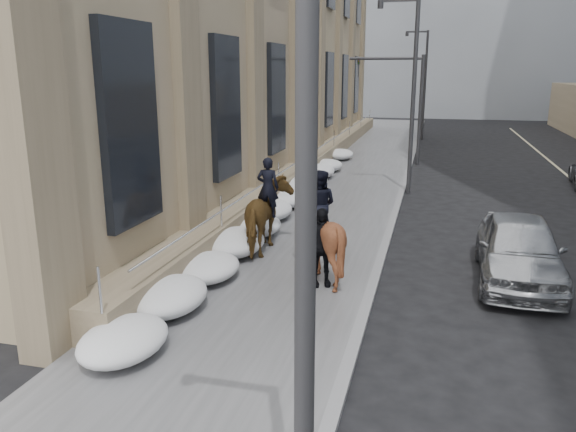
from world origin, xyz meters
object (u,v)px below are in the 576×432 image
object	(u,v)px
mounted_horse_left	(268,214)
car_silver	(519,249)
pedestrian	(321,247)
mounted_horse_right	(318,233)

from	to	relation	value
mounted_horse_left	car_silver	xyz separation A→B (m)	(6.68, -0.39, -0.38)
mounted_horse_left	pedestrian	distance (m)	2.98
mounted_horse_right	pedestrian	size ratio (longest dim) A/B	1.41
car_silver	pedestrian	bearing A→B (deg)	-156.53
mounted_horse_left	mounted_horse_right	xyz separation A→B (m)	(1.80, -1.71, 0.06)
mounted_horse_left	pedestrian	xyz separation A→B (m)	(1.97, -2.23, -0.13)
pedestrian	car_silver	xyz separation A→B (m)	(4.71, 1.85, -0.25)
mounted_horse_right	mounted_horse_left	bearing A→B (deg)	-41.62
mounted_horse_right	pedestrian	xyz separation A→B (m)	(0.17, -0.52, -0.19)
pedestrian	mounted_horse_left	bearing A→B (deg)	111.00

